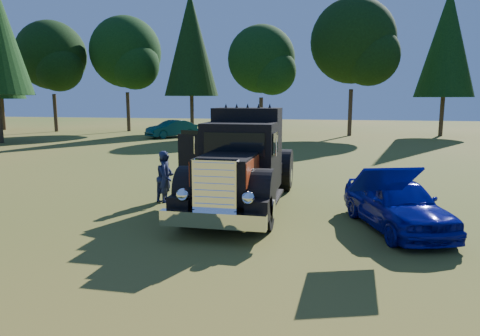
% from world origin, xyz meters
% --- Properties ---
extents(ground, '(120.00, 120.00, 0.00)m').
position_xyz_m(ground, '(0.00, 0.00, 0.00)').
color(ground, '#365A1A').
rests_on(ground, ground).
extents(treeline, '(72.10, 24.04, 13.84)m').
position_xyz_m(treeline, '(-2.56, 27.41, 7.70)').
color(treeline, '#2D2116').
rests_on(treeline, ground).
extents(diamond_t_truck, '(3.34, 7.16, 3.00)m').
position_xyz_m(diamond_t_truck, '(-0.26, 2.65, 1.28)').
color(diamond_t_truck, black).
rests_on(diamond_t_truck, ground).
extents(hotrod_coupe, '(2.76, 4.40, 1.89)m').
position_xyz_m(hotrod_coupe, '(4.00, 1.35, 0.69)').
color(hotrod_coupe, '#0807A2').
rests_on(hotrod_coupe, ground).
extents(spectator_near, '(0.46, 0.64, 1.64)m').
position_xyz_m(spectator_near, '(-2.81, 2.93, 0.82)').
color(spectator_near, '#1C2243').
rests_on(spectator_near, ground).
extents(spectator_far, '(0.75, 0.87, 1.55)m').
position_xyz_m(spectator_far, '(-2.84, 3.00, 0.78)').
color(spectator_far, '#202D4C').
rests_on(spectator_far, ground).
extents(distant_teal_car, '(3.97, 4.47, 1.47)m').
position_xyz_m(distant_teal_car, '(-11.08, 25.13, 0.73)').
color(distant_teal_car, '#092D37').
rests_on(distant_teal_car, ground).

